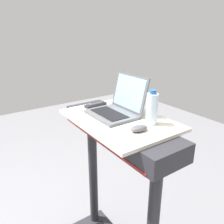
% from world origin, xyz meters
% --- Properties ---
extents(desk_board, '(0.70, 0.48, 0.02)m').
position_xyz_m(desk_board, '(0.00, 0.70, 1.20)').
color(desk_board, beige).
rests_on(desk_board, treadmill_base).
extents(laptop, '(0.30, 0.29, 0.24)m').
position_xyz_m(laptop, '(-0.06, 0.73, 1.26)').
color(laptop, '#515459').
rests_on(laptop, desk_board).
extents(computer_mouse, '(0.07, 0.11, 0.03)m').
position_xyz_m(computer_mouse, '(0.21, 0.68, 1.23)').
color(computer_mouse, '#4C4C51').
rests_on(computer_mouse, desk_board).
extents(water_bottle, '(0.07, 0.07, 0.20)m').
position_xyz_m(water_bottle, '(0.18, 0.80, 1.31)').
color(water_bottle, silver).
rests_on(water_bottle, desk_board).
extents(tv_remote, '(0.06, 0.16, 0.02)m').
position_xyz_m(tv_remote, '(-0.27, 0.70, 1.23)').
color(tv_remote, '#232326').
rests_on(tv_remote, desk_board).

